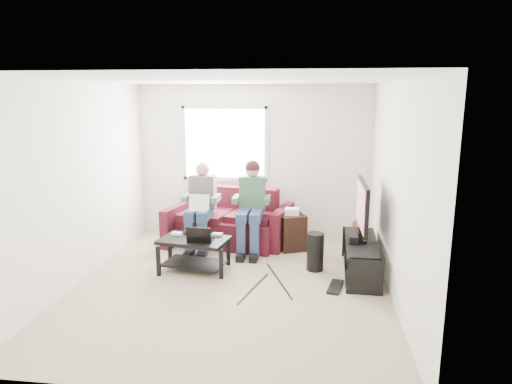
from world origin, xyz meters
The scene contains 26 objects.
floor centered at (0.00, 0.00, 0.00)m, with size 4.50×4.50×0.00m, color tan.
ceiling centered at (0.00, 0.00, 2.60)m, with size 4.50×4.50×0.00m, color white.
wall_back centered at (0.00, 2.25, 1.30)m, with size 4.50×4.50×0.00m, color silver.
wall_front centered at (0.00, -2.25, 1.30)m, with size 4.50×4.50×0.00m, color silver.
wall_left centered at (-2.00, 0.00, 1.30)m, with size 4.50×4.50×0.00m, color silver.
wall_right centered at (2.00, 0.00, 1.30)m, with size 4.50×4.50×0.00m, color silver.
window centered at (-0.50, 2.23, 1.60)m, with size 1.48×0.04×1.28m.
sofa centered at (-0.32, 1.69, 0.33)m, with size 2.09×1.22×0.90m.
person_left centered at (-0.72, 1.34, 0.76)m, with size 0.40×0.71×1.37m.
person_right centered at (0.08, 1.36, 0.82)m, with size 0.40×0.71×1.42m.
laptop_silver centered at (-0.72, 1.16, 0.74)m, with size 0.32×0.22×0.24m, color silver, non-canonical shape.
coffee_table centered at (-0.61, 0.42, 0.34)m, with size 1.02×0.72×0.47m.
laptop_black centered at (-0.49, 0.34, 0.59)m, with size 0.34×0.24×0.24m, color black, non-canonical shape.
controller_a centered at (-0.89, 0.54, 0.49)m, with size 0.14×0.09×0.04m, color silver.
controller_b centered at (-0.71, 0.60, 0.49)m, with size 0.14×0.09×0.04m, color black.
controller_c centered at (-0.31, 0.57, 0.49)m, with size 0.14×0.09×0.04m, color gray.
tv_stand centered at (1.70, 0.57, 0.21)m, with size 0.48×1.42×0.47m.
tv centered at (1.70, 0.67, 0.93)m, with size 0.12×1.10×0.81m.
soundbar centered at (1.58, 0.67, 0.52)m, with size 0.12×0.50×0.10m, color black.
drink_cup centered at (1.65, 1.20, 0.53)m, with size 0.08×0.08×0.12m, color #A37A46.
console_white centered at (1.70, 0.17, 0.28)m, with size 0.30×0.22×0.06m, color silver.
console_grey centered at (1.70, 0.87, 0.29)m, with size 0.34×0.26×0.08m, color gray.
console_black centered at (1.70, 0.52, 0.28)m, with size 0.38×0.30×0.07m, color black.
subwoofer centered at (1.08, 0.64, 0.27)m, with size 0.24×0.24×0.54m, color black.
keyboard_floor centered at (1.34, 0.06, 0.01)m, with size 0.15×0.46×0.03m, color black.
end_table centered at (0.71, 1.48, 0.30)m, with size 0.39×0.39×0.67m.
Camera 1 is at (1.00, -5.49, 2.43)m, focal length 32.00 mm.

